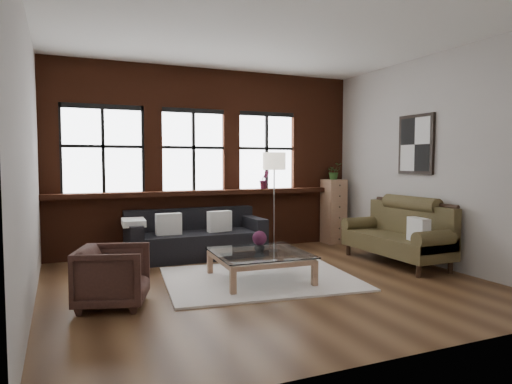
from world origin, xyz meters
name	(u,v)px	position (x,y,z in m)	size (l,w,h in m)	color
floor	(267,283)	(0.00, 0.00, 0.00)	(5.50, 5.50, 0.00)	#4D311C
ceiling	(268,33)	(0.00, 0.00, 3.20)	(5.50, 5.50, 0.00)	white
wall_back	(209,161)	(0.00, 2.50, 1.60)	(5.50, 5.50, 0.00)	#B2ACA6
wall_front	(402,159)	(0.00, -2.50, 1.60)	(5.50, 5.50, 0.00)	#B2ACA6
wall_left	(28,160)	(-2.75, 0.00, 1.60)	(5.00, 5.00, 0.00)	#B2ACA6
wall_right	(431,160)	(2.75, 0.00, 1.60)	(5.00, 5.00, 0.00)	#B2ACA6
brick_backwall	(210,161)	(0.00, 2.44, 1.60)	(5.50, 0.12, 3.20)	#502212
sill_ledge	(212,192)	(0.00, 2.35, 1.04)	(5.50, 0.30, 0.08)	#502212
window_left	(103,151)	(-1.80, 2.45, 1.75)	(1.38, 0.10, 1.50)	black
window_mid	(193,152)	(-0.30, 2.45, 1.75)	(1.38, 0.10, 1.50)	black
window_right	(266,153)	(1.10, 2.45, 1.75)	(1.38, 0.10, 1.50)	black
wall_poster	(416,145)	(2.72, 0.30, 1.85)	(0.05, 0.74, 0.94)	black
shag_rug	(260,278)	(-0.02, 0.19, 0.01)	(2.48, 1.95, 0.03)	silver
dark_sofa	(196,233)	(-0.41, 1.90, 0.40)	(2.23, 0.90, 0.81)	black
pillow_a	(169,224)	(-0.89, 1.80, 0.59)	(0.40, 0.14, 0.34)	white
pillow_b	(219,221)	(-0.04, 1.80, 0.59)	(0.40, 0.14, 0.34)	white
vintage_settee	(395,231)	(2.30, 0.25, 0.51)	(0.84, 1.90, 1.01)	#483E21
pillow_settee	(419,230)	(2.22, -0.33, 0.61)	(0.14, 0.38, 0.34)	white
armchair	(113,276)	(-1.95, -0.21, 0.33)	(0.71, 0.73, 0.67)	#3B231D
coffee_table	(260,267)	(-0.05, 0.13, 0.19)	(1.19, 1.19, 0.40)	#A07557
vase	(260,246)	(-0.05, 0.13, 0.46)	(0.14, 0.14, 0.15)	#B2B2B2
flowers	(260,238)	(-0.05, 0.13, 0.57)	(0.19, 0.19, 0.19)	#511B39
drawer_chest	(334,211)	(2.42, 2.17, 0.62)	(0.38, 0.38, 1.24)	#A07557
potted_plant_top	(334,171)	(2.42, 2.17, 1.39)	(0.29, 0.25, 0.32)	#2D5923
floor_lamp	(274,198)	(1.01, 1.90, 0.94)	(0.40, 0.40, 1.89)	#A5A5A8
sill_plant	(264,179)	(1.01, 2.32, 1.25)	(0.19, 0.15, 0.34)	#511B39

